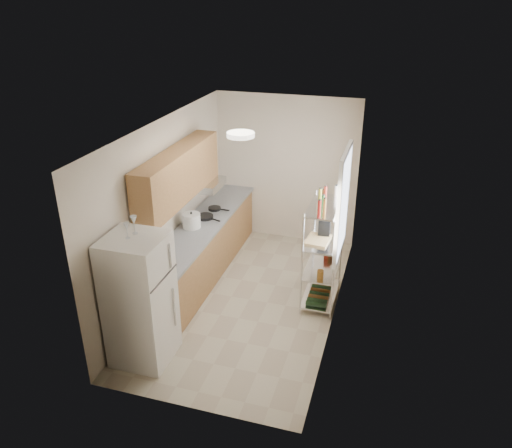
{
  "coord_description": "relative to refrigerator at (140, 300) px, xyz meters",
  "views": [
    {
      "loc": [
        1.86,
        -5.91,
        4.16
      ],
      "look_at": [
        0.03,
        0.25,
        1.13
      ],
      "focal_mm": 35.0,
      "sensor_mm": 36.0,
      "label": 1
    }
  ],
  "objects": [
    {
      "name": "bakers_rack",
      "position": [
        1.87,
        1.85,
        0.28
      ],
      "size": [
        0.45,
        0.9,
        1.73
      ],
      "color": "silver",
      "rests_on": "ground"
    },
    {
      "name": "rice_cooker",
      "position": [
        -0.14,
        1.89,
        0.18
      ],
      "size": [
        0.27,
        0.27,
        0.22
      ],
      "primitive_type": "cylinder",
      "color": "white",
      "rests_on": "counter_run"
    },
    {
      "name": "frying_pan_small",
      "position": [
        -0.04,
        2.6,
        0.1
      ],
      "size": [
        0.22,
        0.22,
        0.04
      ],
      "primitive_type": "cylinder",
      "rotation": [
        0.0,
        0.0,
        -0.06
      ],
      "color": "black",
      "rests_on": "counter_run"
    },
    {
      "name": "wine_glass_b",
      "position": [
        -0.05,
        -0.02,
        0.92
      ],
      "size": [
        0.07,
        0.07,
        0.19
      ],
      "primitive_type": null,
      "color": "silver",
      "rests_on": "refrigerator"
    },
    {
      "name": "wine_glass_a",
      "position": [
        -0.03,
        0.11,
        0.93
      ],
      "size": [
        0.08,
        0.08,
        0.22
      ],
      "primitive_type": null,
      "color": "silver",
      "rests_on": "refrigerator"
    },
    {
      "name": "upper_cabinets",
      "position": [
        -0.19,
        1.65,
        0.99
      ],
      "size": [
        0.33,
        2.2,
        0.72
      ],
      "primitive_type": "cube",
      "color": "#A97A48",
      "rests_on": "room"
    },
    {
      "name": "espresso_machine",
      "position": [
        1.86,
        1.99,
        0.33
      ],
      "size": [
        0.18,
        0.25,
        0.28
      ],
      "primitive_type": "cube",
      "rotation": [
        0.0,
        0.0,
        0.08
      ],
      "color": "black",
      "rests_on": "bakers_rack"
    },
    {
      "name": "refrigerator",
      "position": [
        0.0,
        0.0,
        0.0
      ],
      "size": [
        0.68,
        0.68,
        1.65
      ],
      "primitive_type": "cube",
      "color": "white",
      "rests_on": "ground"
    },
    {
      "name": "cutting_board",
      "position": [
        1.81,
        1.77,
        0.2
      ],
      "size": [
        0.34,
        0.42,
        0.03
      ],
      "primitive_type": "cube",
      "rotation": [
        0.0,
        0.0,
        -0.09
      ],
      "color": "tan",
      "rests_on": "bakers_rack"
    },
    {
      "name": "range_hood",
      "position": [
        -0.13,
        2.45,
        0.57
      ],
      "size": [
        0.5,
        0.6,
        0.12
      ],
      "primitive_type": "cube",
      "color": "#B7BABC",
      "rests_on": "room"
    },
    {
      "name": "frying_pan_large",
      "position": [
        -0.07,
        2.25,
        0.1
      ],
      "size": [
        0.33,
        0.33,
        0.05
      ],
      "primitive_type": "cylinder",
      "rotation": [
        0.0,
        0.0,
        -0.31
      ],
      "color": "black",
      "rests_on": "counter_run"
    },
    {
      "name": "ceiling_dome",
      "position": [
        0.87,
        1.25,
        1.75
      ],
      "size": [
        0.34,
        0.34,
        0.05
      ],
      "primitive_type": "cylinder",
      "color": "white",
      "rests_on": "room"
    },
    {
      "name": "counter_run",
      "position": [
        -0.05,
        1.99,
        -0.37
      ],
      "size": [
        0.63,
        3.51,
        0.9
      ],
      "color": "#A97A48",
      "rests_on": "ground"
    },
    {
      "name": "room",
      "position": [
        0.87,
        1.55,
        0.48
      ],
      "size": [
        2.52,
        4.42,
        2.62
      ],
      "color": "#BFB59B",
      "rests_on": "ground"
    },
    {
      "name": "storage_bag",
      "position": [
        1.9,
        2.18,
        -0.18
      ],
      "size": [
        0.12,
        0.16,
        0.16
      ],
      "primitive_type": "cube",
      "rotation": [
        0.0,
        0.0,
        0.15
      ],
      "color": "maroon",
      "rests_on": "bakers_rack"
    },
    {
      "name": "window",
      "position": [
        2.09,
        1.9,
        0.73
      ],
      "size": [
        0.06,
        1.0,
        1.46
      ],
      "primitive_type": "cube",
      "color": "white",
      "rests_on": "room"
    }
  ]
}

